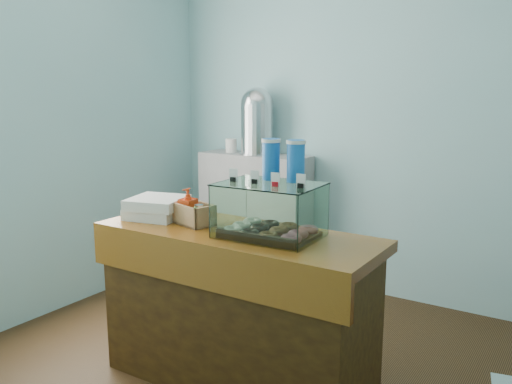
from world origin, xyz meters
The scene contains 8 objects.
ground centered at (0.00, 0.00, 0.00)m, with size 3.50×3.50×0.00m, color black.
room_shell centered at (0.03, 0.01, 1.71)m, with size 3.54×3.04×2.82m.
counter centered at (0.00, -0.25, 0.46)m, with size 1.60×0.60×0.90m.
back_shelf centered at (-0.90, 1.32, 0.55)m, with size 1.00×0.32×1.10m, color #99999C.
display_case centered at (0.21, -0.21, 1.07)m, with size 0.53×0.40×0.50m.
condiment_crate centered at (-0.31, -0.25, 0.97)m, with size 0.28×0.21×0.20m.
pastry_boxes centered at (-0.58, -0.25, 0.96)m, with size 0.38×0.38×0.12m.
coffee_urn centered at (-0.88, 1.33, 1.40)m, with size 0.31×0.31×0.57m.
Camera 1 is at (1.64, -2.59, 1.67)m, focal length 38.00 mm.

